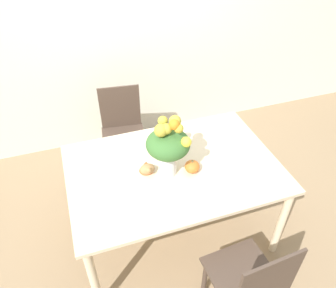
{
  "coord_description": "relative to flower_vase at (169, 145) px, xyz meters",
  "views": [
    {
      "loc": [
        -0.62,
        -1.69,
        2.46
      ],
      "look_at": [
        -0.06,
        -0.04,
        1.03
      ],
      "focal_mm": 35.0,
      "sensor_mm": 36.0,
      "label": 1
    }
  ],
  "objects": [
    {
      "name": "ground_plane",
      "position": [
        0.05,
        0.04,
        -1.02
      ],
      "size": [
        12.0,
        12.0,
        0.0
      ],
      "primitive_type": "plane",
      "color": "#8E7556"
    },
    {
      "name": "wall_back",
      "position": [
        0.05,
        1.57,
        0.33
      ],
      "size": [
        8.0,
        0.06,
        2.7
      ],
      "color": "silver",
      "rests_on": "ground_plane"
    },
    {
      "name": "dining_table",
      "position": [
        0.05,
        0.04,
        -0.34
      ],
      "size": [
        1.58,
        1.06,
        0.76
      ],
      "color": "beige",
      "rests_on": "ground_plane"
    },
    {
      "name": "flower_vase",
      "position": [
        0.0,
        0.0,
        0.0
      ],
      "size": [
        0.31,
        0.32,
        0.48
      ],
      "color": "silver",
      "rests_on": "dining_table"
    },
    {
      "name": "pumpkin",
      "position": [
        0.17,
        -0.04,
        -0.21
      ],
      "size": [
        0.11,
        0.11,
        0.1
      ],
      "color": "orange",
      "rests_on": "dining_table"
    },
    {
      "name": "turkey_figurine",
      "position": [
        -0.15,
        0.06,
        -0.21
      ],
      "size": [
        0.11,
        0.15,
        0.09
      ],
      "color": "#A87A4C",
      "rests_on": "dining_table"
    },
    {
      "name": "dining_chair_near_window",
      "position": [
        -0.15,
        0.97,
        -0.54
      ],
      "size": [
        0.47,
        0.47,
        0.92
      ],
      "rotation": [
        0.0,
        0.0,
        -0.12
      ],
      "color": "#47382D",
      "rests_on": "ground_plane"
    },
    {
      "name": "dining_chair_far_side",
      "position": [
        0.26,
        -0.83,
        -0.54
      ],
      "size": [
        0.44,
        0.44,
        0.92
      ],
      "rotation": [
        0.0,
        0.0,
        3.2
      ],
      "color": "#47382D",
      "rests_on": "ground_plane"
    }
  ]
}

